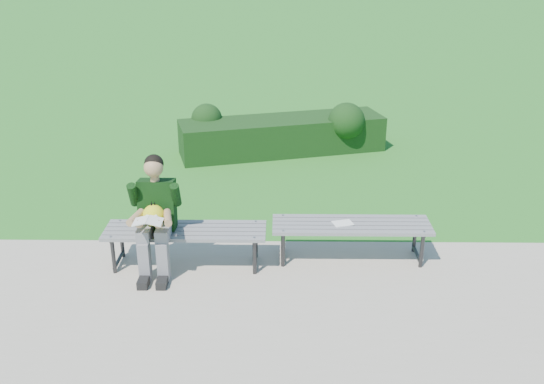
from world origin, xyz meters
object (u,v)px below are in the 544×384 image
bench_right (351,228)px  seated_boy (155,212)px  bench_left (185,234)px  paper_sheet (343,223)px  hedge (284,133)px

bench_right → seated_boy: 2.21m
bench_left → bench_right: bearing=5.3°
bench_right → paper_sheet: bench_right is taller
hedge → bench_left: size_ratio=2.04×
hedge → paper_sheet: 4.04m
bench_left → bench_right: size_ratio=1.00×
hedge → bench_right: size_ratio=2.04×
hedge → paper_sheet: (0.64, -3.98, 0.12)m
hedge → seated_boy: seated_boy is taller
seated_boy → paper_sheet: bearing=7.4°
hedge → seated_boy: (-1.43, -4.25, 0.37)m
bench_right → hedge: bearing=100.6°
bench_left → bench_right: (1.87, 0.17, 0.00)m
bench_right → paper_sheet: (-0.10, 0.00, 0.06)m
hedge → paper_sheet: size_ratio=14.31×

